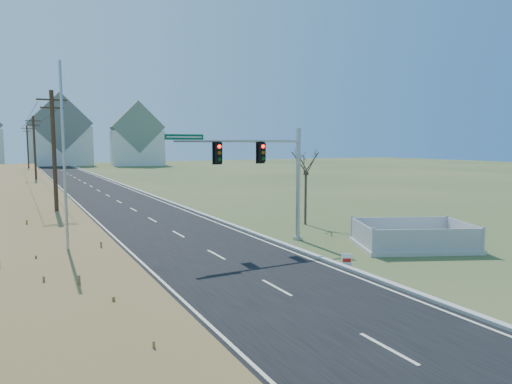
# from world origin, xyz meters

# --- Properties ---
(ground) EXTENTS (260.00, 260.00, 0.00)m
(ground) POSITION_xyz_m (0.00, 0.00, 0.00)
(ground) COLOR #3B4D25
(ground) RESTS_ON ground
(road) EXTENTS (8.00, 180.00, 0.06)m
(road) POSITION_xyz_m (0.00, 50.00, 0.03)
(road) COLOR black
(road) RESTS_ON ground
(curb) EXTENTS (0.30, 180.00, 0.18)m
(curb) POSITION_xyz_m (4.15, 50.00, 0.09)
(curb) COLOR #B2AFA8
(curb) RESTS_ON ground
(utility_pole_near) EXTENTS (1.80, 0.26, 9.00)m
(utility_pole_near) POSITION_xyz_m (-6.50, 15.00, 4.68)
(utility_pole_near) COLOR #422D1E
(utility_pole_near) RESTS_ON ground
(utility_pole_mid) EXTENTS (1.80, 0.26, 9.00)m
(utility_pole_mid) POSITION_xyz_m (-6.50, 45.00, 4.68)
(utility_pole_mid) COLOR #422D1E
(utility_pole_mid) RESTS_ON ground
(utility_pole_far) EXTENTS (1.80, 0.26, 9.00)m
(utility_pole_far) POSITION_xyz_m (-6.50, 75.00, 4.68)
(utility_pole_far) COLOR #422D1E
(utility_pole_far) RESTS_ON ground
(condo_n) EXTENTS (15.27, 10.20, 18.54)m
(condo_n) POSITION_xyz_m (2.00, 112.00, 7.61)
(condo_n) COLOR silver
(condo_n) RESTS_ON ground
(condo_ne) EXTENTS (14.12, 10.51, 16.52)m
(condo_ne) POSITION_xyz_m (20.00, 104.00, 6.84)
(condo_ne) COLOR silver
(condo_ne) RESTS_ON ground
(traffic_signal_mast) EXTENTS (8.21, 0.56, 6.53)m
(traffic_signal_mast) POSITION_xyz_m (3.96, 5.37, 4.08)
(traffic_signal_mast) COLOR #9EA0A5
(traffic_signal_mast) RESTS_ON ground
(fence_enclosure) EXTENTS (7.15, 6.19, 1.37)m
(fence_enclosure) POSITION_xyz_m (10.24, 0.73, 0.28)
(fence_enclosure) COLOR #B7B5AD
(fence_enclosure) RESTS_ON ground
(open_sign) EXTENTS (0.42, 0.31, 0.59)m
(open_sign) POSITION_xyz_m (4.50, -0.71, 0.31)
(open_sign) COLOR white
(open_sign) RESTS_ON ground
(flagpole) EXTENTS (0.40, 0.40, 8.92)m
(flagpole) POSITION_xyz_m (-7.00, 3.07, 3.56)
(flagpole) COLOR #B7B5AD
(flagpole) RESTS_ON ground
(bare_tree) EXTENTS (2.09, 2.09, 5.54)m
(bare_tree) POSITION_xyz_m (9.04, 9.37, 4.46)
(bare_tree) COLOR #4C3F33
(bare_tree) RESTS_ON ground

